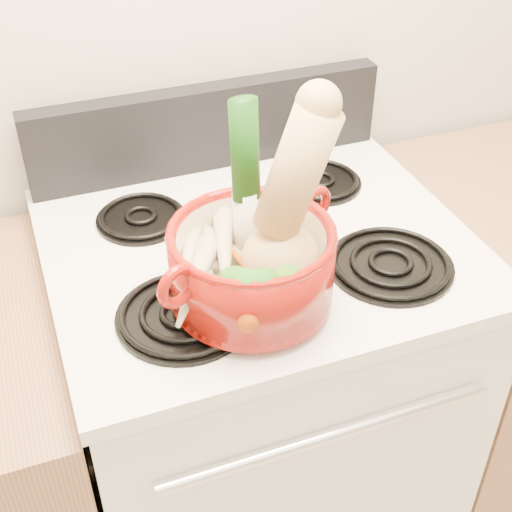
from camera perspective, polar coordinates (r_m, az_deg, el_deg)
name	(u,v)px	position (r m, az deg, el deg)	size (l,w,h in m)	color
stove_body	(258,413)	(1.67, 0.16, -12.46)	(0.76, 0.65, 0.92)	white
cooktop	(258,246)	(1.34, 0.19, 0.78)	(0.78, 0.67, 0.03)	white
control_backsplash	(208,127)	(1.53, -3.87, 10.24)	(0.76, 0.05, 0.18)	black
oven_handle	(331,435)	(1.22, 6.02, -14.08)	(0.02, 0.02, 0.60)	silver
burner_front_left	(184,314)	(1.16, -5.78, -4.64)	(0.22, 0.22, 0.02)	black
burner_front_right	(391,263)	(1.28, 10.73, -0.57)	(0.22, 0.22, 0.02)	black
burner_back_left	(141,217)	(1.40, -9.19, 3.12)	(0.17, 0.17, 0.02)	black
burner_back_right	(320,181)	(1.50, 5.12, 6.03)	(0.17, 0.17, 0.02)	black
dutch_oven	(252,265)	(1.14, -0.36, -0.74)	(0.26, 0.26, 0.13)	maroon
pot_handle_left	(178,286)	(1.03, -6.27, -2.39)	(0.07, 0.07, 0.02)	maroon
pot_handle_right	(315,206)	(1.20, 4.72, 4.03)	(0.07, 0.07, 0.02)	maroon
squash	(282,204)	(1.07, 2.07, 4.18)	(0.13, 0.13, 0.31)	tan
leek	(246,185)	(1.12, -0.79, 5.73)	(0.05, 0.05, 0.30)	silver
ginger	(254,240)	(1.22, -0.14, 1.26)	(0.08, 0.06, 0.04)	#D2BE81
parsnip_0	(205,272)	(1.14, -4.11, -1.31)	(0.04, 0.04, 0.22)	beige
parsnip_1	(203,277)	(1.13, -4.27, -1.72)	(0.04, 0.04, 0.18)	beige
parsnip_2	(227,246)	(1.18, -2.35, 0.81)	(0.04, 0.04, 0.18)	beige
parsnip_3	(194,281)	(1.11, -4.96, -2.04)	(0.04, 0.04, 0.17)	beige
parsnip_4	(190,250)	(1.16, -5.34, 0.52)	(0.04, 0.04, 0.19)	beige
parsnip_5	(224,245)	(1.15, -2.56, 0.85)	(0.04, 0.04, 0.22)	#F0E8C3
carrot_0	(253,294)	(1.11, -0.25, -3.08)	(0.03, 0.03, 0.16)	#DD470B
carrot_1	(245,284)	(1.12, -0.88, -2.24)	(0.03, 0.03, 0.15)	red
carrot_2	(253,281)	(1.11, -0.21, -2.01)	(0.03, 0.03, 0.18)	#D3620A
carrot_3	(249,292)	(1.09, -0.53, -2.92)	(0.03, 0.03, 0.15)	#BE4B09
carrot_4	(258,279)	(1.10, 0.15, -1.84)	(0.03, 0.03, 0.15)	#C35B09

